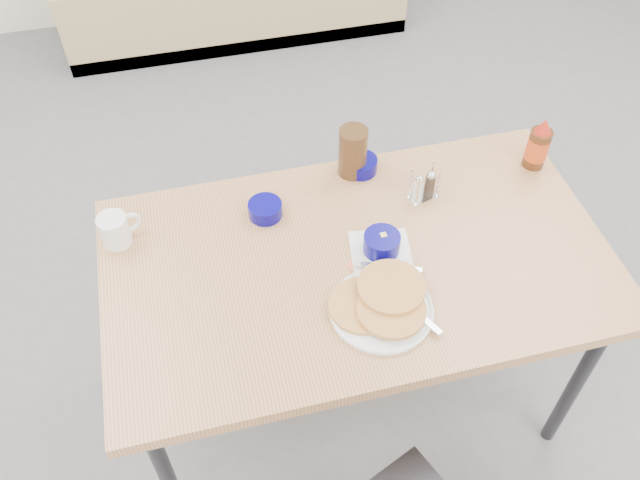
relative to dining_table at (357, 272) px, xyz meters
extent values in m
plane|color=slate|center=(0.00, -0.25, -0.70)|extent=(6.00, 6.00, 0.00)
cube|color=#2D2D33|center=(0.00, 2.47, -0.66)|extent=(1.90, 0.55, 0.08)
cube|color=tan|center=(0.00, 0.00, 0.04)|extent=(1.40, 0.80, 0.04)
cylinder|color=#2D2D33|center=(-0.62, -0.32, -0.34)|extent=(0.04, 0.04, 0.72)
cylinder|color=#2D2D33|center=(0.62, -0.32, -0.34)|extent=(0.04, 0.04, 0.72)
cylinder|color=#2D2D33|center=(-0.62, 0.32, -0.34)|extent=(0.04, 0.04, 0.72)
cylinder|color=#2D2D33|center=(0.62, 0.32, -0.34)|extent=(0.04, 0.04, 0.72)
cylinder|color=white|center=(0.01, -0.18, 0.07)|extent=(0.27, 0.27, 0.01)
cylinder|color=#E1A154|center=(-0.04, -0.17, 0.08)|extent=(0.18, 0.18, 0.01)
cylinder|color=#E1A154|center=(0.03, -0.21, 0.09)|extent=(0.18, 0.18, 0.01)
cylinder|color=#E1A154|center=(0.05, -0.14, 0.10)|extent=(0.18, 0.18, 0.01)
cube|color=silver|center=(0.10, -0.24, 0.08)|extent=(0.07, 0.11, 0.00)
cylinder|color=white|center=(-0.64, 0.22, 0.11)|extent=(0.08, 0.08, 0.09)
cylinder|color=black|center=(-0.64, 0.22, 0.15)|extent=(0.07, 0.07, 0.00)
torus|color=white|center=(-0.60, 0.24, 0.11)|extent=(0.07, 0.04, 0.07)
cube|color=white|center=(0.07, 0.01, 0.06)|extent=(0.19, 0.19, 0.00)
cylinder|color=white|center=(0.07, 0.01, 0.07)|extent=(0.16, 0.16, 0.01)
cylinder|color=#070468|center=(0.07, 0.01, 0.10)|extent=(0.10, 0.10, 0.06)
cylinder|color=white|center=(0.07, 0.01, 0.12)|extent=(0.09, 0.09, 0.01)
cube|color=#F4DB60|center=(0.07, 0.01, 0.13)|extent=(0.02, 0.02, 0.01)
cube|color=silver|center=(0.07, -0.06, 0.08)|extent=(0.18, 0.08, 0.00)
cylinder|color=#070468|center=(-0.22, 0.23, 0.08)|extent=(0.10, 0.10, 0.04)
cylinder|color=#070468|center=(0.11, 0.34, 0.08)|extent=(0.10, 0.10, 0.05)
cylinder|color=#3F2814|center=(0.08, 0.34, 0.14)|extent=(0.10, 0.10, 0.16)
cube|color=silver|center=(0.25, 0.19, 0.06)|extent=(0.10, 0.07, 0.00)
cylinder|color=silver|center=(0.22, 0.16, 0.12)|extent=(0.01, 0.01, 0.10)
cylinder|color=silver|center=(0.29, 0.18, 0.12)|extent=(0.01, 0.01, 0.10)
cylinder|color=silver|center=(0.21, 0.19, 0.12)|extent=(0.01, 0.01, 0.10)
cylinder|color=silver|center=(0.29, 0.21, 0.12)|extent=(0.01, 0.01, 0.10)
cylinder|color=silver|center=(0.23, 0.18, 0.10)|extent=(0.03, 0.03, 0.07)
cylinder|color=#3F3326|center=(0.27, 0.19, 0.10)|extent=(0.03, 0.03, 0.07)
cylinder|color=#47230F|center=(0.64, 0.24, 0.13)|extent=(0.07, 0.07, 0.13)
cylinder|color=#D54F18|center=(0.64, 0.24, 0.13)|extent=(0.07, 0.07, 0.08)
cone|color=red|center=(0.64, 0.24, 0.22)|extent=(0.05, 0.05, 0.05)
cube|color=#EE6F4F|center=(-0.02, -0.02, 0.06)|extent=(0.04, 0.05, 0.00)
camera|label=1|loc=(-0.39, -1.13, 1.50)|focal=38.00mm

